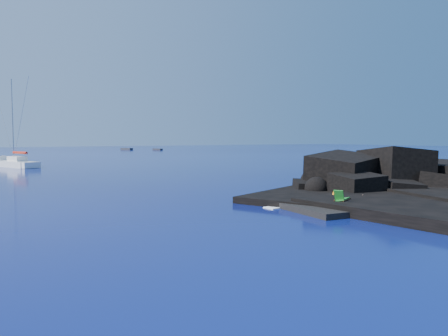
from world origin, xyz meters
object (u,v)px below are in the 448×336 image
Objects in this scene: deck_chair at (342,196)px; sunbather at (361,197)px; distant_boat_b at (158,150)px; distant_boat_a at (127,150)px; marker_cone at (334,195)px; sailboat at (16,167)px.

deck_chair is 2.68m from sunbather.
deck_chair is 0.38× the size of distant_boat_b.
sunbather is 0.34× the size of distant_boat_a.
sailboat is at bearing 104.72° from marker_cone.
distant_boat_a is (31.35, 129.97, -0.63)m from marker_cone.
marker_cone is 0.14× the size of distant_boat_b.
distant_boat_a is at bearing 113.61° from distant_boat_b.
marker_cone reaches higher than sunbather.
deck_chair is 129.45m from distant_boat_b.
marker_cone is at bearing -125.50° from distant_boat_b.
marker_cone is at bearing 30.01° from deck_chair.
sailboat is 2.71× the size of distant_boat_a.
marker_cone reaches higher than distant_boat_b.
deck_chair reaches higher than sunbather.
distant_boat_a is at bearing 43.46° from sunbather.
sailboat is 8.59× the size of deck_chair.
deck_chair is (11.99, -52.91, 0.87)m from sailboat.
deck_chair reaches higher than marker_cone.
sunbather is at bearing -9.67° from deck_chair.
sunbather is at bearing -47.91° from marker_cone.
sailboat is 23.06× the size of marker_cone.
sunbather reaches higher than distant_boat_b.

